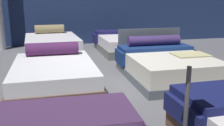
% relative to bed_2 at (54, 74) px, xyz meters
% --- Properties ---
extents(ground_plane, '(18.00, 18.00, 0.02)m').
position_rel_bed_2_xyz_m(ground_plane, '(1.06, -0.00, -0.24)').
color(ground_plane, '#5B5B60').
extents(bed_2, '(1.43, 2.02, 0.69)m').
position_rel_bed_2_xyz_m(bed_2, '(0.00, 0.00, 0.00)').
color(bed_2, brown).
rests_on(bed_2, ground_plane).
extents(bed_3, '(1.64, 2.00, 0.87)m').
position_rel_bed_2_xyz_m(bed_3, '(2.15, 0.06, 0.03)').
color(bed_3, '#4C545B').
rests_on(bed_3, ground_plane).
extents(bed_4, '(1.54, 2.08, 0.76)m').
position_rel_bed_2_xyz_m(bed_4, '(0.02, 2.76, 0.03)').
color(bed_4, '#545052').
rests_on(bed_4, ground_plane).
extents(bed_5, '(1.66, 1.98, 0.55)m').
position_rel_bed_2_xyz_m(bed_5, '(2.13, 2.69, 0.01)').
color(bed_5, '#585A55').
rests_on(bed_5, ground_plane).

